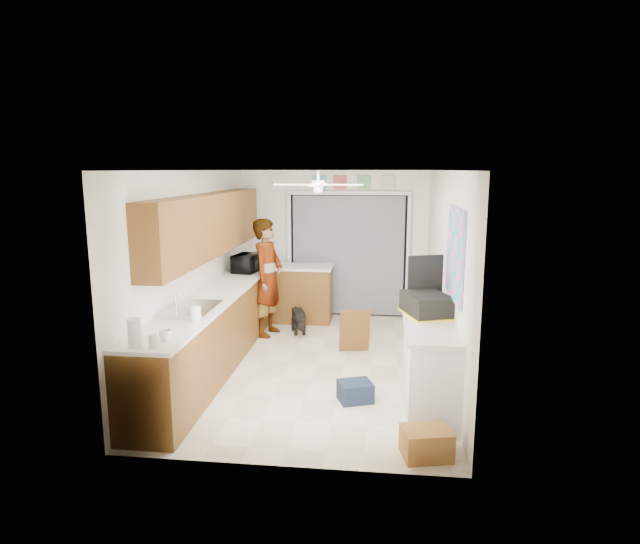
{
  "coord_description": "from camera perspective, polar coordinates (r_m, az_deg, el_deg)",
  "views": [
    {
      "loc": [
        0.81,
        -6.63,
        2.51
      ],
      "look_at": [
        0.0,
        0.4,
        1.15
      ],
      "focal_mm": 30.0,
      "sensor_mm": 36.0,
      "label": 1
    }
  ],
  "objects": [
    {
      "name": "abstract_painting",
      "position": [
        5.75,
        14.19,
        1.94
      ],
      "size": [
        0.03,
        1.15,
        0.95
      ],
      "primitive_type": "cube",
      "color": "#FB5CC3",
      "rests_on": "wall_right"
    },
    {
      "name": "header_frame_4",
      "position": [
        9.1,
        7.24,
        9.47
      ],
      "size": [
        0.22,
        0.02,
        0.22
      ],
      "primitive_type": "cube",
      "color": "beige",
      "rests_on": "wall_back"
    },
    {
      "name": "cup",
      "position": [
        5.23,
        -16.12,
        -6.47
      ],
      "size": [
        0.14,
        0.14,
        0.1
      ],
      "primitive_type": "imported",
      "rotation": [
        0.0,
        0.0,
        0.2
      ],
      "color": "white",
      "rests_on": "left_countertop"
    },
    {
      "name": "left_base_cabinets",
      "position": [
        7.26,
        -10.67,
        -5.8
      ],
      "size": [
        0.6,
        4.8,
        0.9
      ],
      "primitive_type": "cube",
      "color": "brown",
      "rests_on": "floor"
    },
    {
      "name": "curtain_panel",
      "position": [
        9.2,
        3.01,
        1.73
      ],
      "size": [
        1.9,
        0.03,
        2.05
      ],
      "primitive_type": "cube",
      "color": "gray",
      "rests_on": "wall_back"
    },
    {
      "name": "ceiling",
      "position": [
        6.68,
        -0.4,
        10.79
      ],
      "size": [
        5.0,
        5.0,
        0.0
      ],
      "primitive_type": "plane",
      "rotation": [
        3.14,
        0.0,
        0.0
      ],
      "color": "white",
      "rests_on": "ground"
    },
    {
      "name": "right_counter_base",
      "position": [
        5.83,
        11.62,
        -10.04
      ],
      "size": [
        0.5,
        1.4,
        0.9
      ],
      "primitive_type": "cube",
      "color": "white",
      "rests_on": "floor"
    },
    {
      "name": "jar_a",
      "position": [
        5.8,
        -13.13,
        -4.3
      ],
      "size": [
        0.14,
        0.14,
        0.16
      ],
      "primitive_type": "cylinder",
      "rotation": [
        0.0,
        0.0,
        -0.34
      ],
      "color": "silver",
      "rests_on": "left_countertop"
    },
    {
      "name": "paper_towel_roll",
      "position": [
        5.1,
        -19.17,
        -6.13
      ],
      "size": [
        0.14,
        0.14,
        0.26
      ],
      "primitive_type": "cylinder",
      "rotation": [
        0.0,
        0.0,
        -0.18
      ],
      "color": "white",
      "rests_on": "left_countertop"
    },
    {
      "name": "door_trim_left",
      "position": [
        9.32,
        -3.26,
        1.85
      ],
      "size": [
        0.06,
        0.04,
        2.1
      ],
      "primitive_type": "cube",
      "color": "white",
      "rests_on": "wall_back"
    },
    {
      "name": "dog",
      "position": [
        8.36,
        -2.32,
        -5.15
      ],
      "size": [
        0.38,
        0.56,
        0.41
      ],
      "primitive_type": "cube",
      "rotation": [
        0.0,
        0.0,
        0.32
      ],
      "color": "black",
      "rests_on": "floor"
    },
    {
      "name": "header_frame_2",
      "position": [
        9.13,
        2.15,
        9.55
      ],
      "size": [
        0.22,
        0.02,
        0.22
      ],
      "primitive_type": "cube",
      "color": "#C04948",
      "rests_on": "wall_back"
    },
    {
      "name": "door_trim_head",
      "position": [
        9.1,
        3.08,
        8.4
      ],
      "size": [
        2.1,
        0.04,
        0.06
      ],
      "primitive_type": "cube",
      "color": "white",
      "rests_on": "wall_back"
    },
    {
      "name": "wall_front",
      "position": [
        4.4,
        -4.38,
        -5.82
      ],
      "size": [
        3.2,
        0.0,
        3.2
      ],
      "primitive_type": "plane",
      "rotation": [
        -1.57,
        0.0,
        0.0
      ],
      "color": "white",
      "rests_on": "ground"
    },
    {
      "name": "ceiling_fan",
      "position": [
        6.88,
        -0.19,
        9.29
      ],
      "size": [
        1.14,
        1.14,
        0.24
      ],
      "primitive_type": "cube",
      "color": "white",
      "rests_on": "ceiling"
    },
    {
      "name": "wall_back",
      "position": [
        9.25,
        1.5,
        3.05
      ],
      "size": [
        3.2,
        0.0,
        3.2
      ],
      "primitive_type": "plane",
      "rotation": [
        1.57,
        0.0,
        0.0
      ],
      "color": "white",
      "rests_on": "ground"
    },
    {
      "name": "wall_left",
      "position": [
        7.17,
        -13.19,
        0.46
      ],
      "size": [
        0.0,
        5.0,
        5.0
      ],
      "primitive_type": "plane",
      "rotation": [
        1.57,
        0.0,
        1.57
      ],
      "color": "white",
      "rests_on": "ground"
    },
    {
      "name": "suitcase_lid",
      "position": [
        6.19,
        11.16,
        -0.52
      ],
      "size": [
        0.41,
        0.17,
        0.5
      ],
      "primitive_type": "cube",
      "rotation": [
        0.0,
        0.0,
        0.34
      ],
      "color": "black",
      "rests_on": "suitcase"
    },
    {
      "name": "microwave",
      "position": [
        8.38,
        -7.81,
        0.94
      ],
      "size": [
        0.41,
        0.54,
        0.28
      ],
      "primitive_type": "imported",
      "rotation": [
        0.0,
        0.0,
        1.43
      ],
      "color": "black",
      "rests_on": "left_countertop"
    },
    {
      "name": "route66_sign",
      "position": [
        9.27,
        -4.42,
        9.55
      ],
      "size": [
        0.22,
        0.02,
        0.26
      ],
      "primitive_type": "cube",
      "color": "silver",
      "rests_on": "wall_back"
    },
    {
      "name": "upper_cabinets",
      "position": [
        7.23,
        -11.64,
        5.02
      ],
      "size": [
        0.32,
        4.0,
        0.8
      ],
      "primitive_type": "cube",
      "color": "brown",
      "rests_on": "wall_left"
    },
    {
      "name": "cardboard_box",
      "position": [
        5.05,
        11.29,
        -17.46
      ],
      "size": [
        0.48,
        0.4,
        0.26
      ],
      "primitive_type": "cube",
      "rotation": [
        0.0,
        0.0,
        0.23
      ],
      "color": "#B47C38",
      "rests_on": "floor"
    },
    {
      "name": "cabinet_door_panel",
      "position": [
        7.46,
        3.72,
        -6.27
      ],
      "size": [
        0.44,
        0.24,
        0.62
      ],
      "primitive_type": "cube",
      "rotation": [
        0.21,
        0.0,
        0.19
      ],
      "color": "brown",
      "rests_on": "floor"
    },
    {
      "name": "right_counter_top",
      "position": [
        5.68,
        11.7,
        -5.6
      ],
      "size": [
        0.54,
        1.44,
        0.04
      ],
      "primitive_type": "cube",
      "color": "white",
      "rests_on": "right_counter_base"
    },
    {
      "name": "left_countertop",
      "position": [
        7.14,
        -10.73,
        -2.19
      ],
      "size": [
        0.62,
        4.8,
        0.04
      ],
      "primitive_type": "cube",
      "color": "white",
      "rests_on": "left_base_cabinets"
    },
    {
      "name": "man",
      "position": [
        8.15,
        -5.6,
        -0.59
      ],
      "size": [
        0.56,
        0.73,
        1.79
      ],
      "primitive_type": "imported",
      "rotation": [
        0.0,
        0.0,
        1.35
      ],
      "color": "white",
      "rests_on": "floor"
    },
    {
      "name": "jar_b",
      "position": [
        5.05,
        -17.38,
        -7.04
      ],
      "size": [
        0.1,
        0.1,
        0.12
      ],
      "primitive_type": "cylinder",
      "rotation": [
        0.0,
        0.0,
        -0.39
      ],
      "color": "silver",
      "rests_on": "left_countertop"
    },
    {
      "name": "sink_basin",
      "position": [
        6.21,
        -13.46,
        -3.93
      ],
      "size": [
        0.5,
        0.76,
        0.06
      ],
      "primitive_type": "cube",
      "color": "silver",
      "rests_on": "left_countertop"
    },
    {
      "name": "peninsula_base",
      "position": [
        8.97,
        -2.0,
        -2.41
      ],
      "size": [
        1.0,
        0.6,
        0.9
      ],
      "primitive_type": "cube",
      "color": "brown",
      "rests_on": "floor"
    },
    {
      "name": "back_opening_recess",
      "position": [
        9.24,
        3.02,
        1.77
      ],
      "size": [
        2.0,
        0.06,
        2.1
      ],
      "primitive_type": "cube",
      "color": "black",
      "rests_on": "wall_back"
    },
    {
      "name": "floor",
      "position": [
        7.14,
        -0.37,
        -9.71
      ],
      "size": [
        5.0,
        5.0,
        0.0
      ],
      "primitive_type": "plane",
      "color": "beige",
      "rests_on": "ground"
    },
    {
      "name": "header_frame_3",
      "position": [
        9.11,
        4.69,
        9.52
      ],
      "size": [
        0.22,
        0.02,
        0.22
      ],
      "primitive_type": "cube",
      "color": "#64B06E",
      "rests_on": "wall_back"
    },
    {
      "name": "peninsula_top",
      "position": [
        8.88,
        -2.02,
        0.55
      ],
      "size": [
        1.04,
        0.64,
        0.04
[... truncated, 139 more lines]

